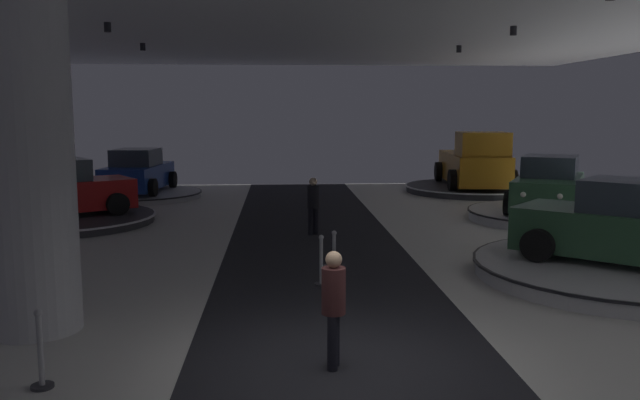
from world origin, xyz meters
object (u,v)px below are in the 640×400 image
at_px(display_platform_far_left, 61,219).
at_px(display_car_far_left, 59,190).
at_px(pickup_truck_deep_right, 475,164).
at_px(column_left, 26,154).
at_px(display_platform_deep_left, 139,194).
at_px(display_platform_mid_right, 623,270).
at_px(display_platform_far_right, 547,215).
at_px(display_platform_deep_right, 472,188).
at_px(display_car_deep_left, 138,173).
at_px(visitor_walking_near, 313,202).
at_px(display_car_mid_right, 627,226).
at_px(visitor_walking_far, 334,302).
at_px(display_car_far_right, 549,186).

bearing_deg(display_platform_far_left, display_car_far_left, -148.23).
xyz_separation_m(pickup_truck_deep_right, display_platform_far_left, (-14.79, -6.53, -1.07)).
distance_m(column_left, pickup_truck_deep_right, 20.33).
relative_size(display_platform_deep_left, display_platform_mid_right, 0.82).
bearing_deg(pickup_truck_deep_right, display_car_far_left, -156.18).
distance_m(display_platform_far_right, display_platform_deep_right, 7.22).
height_order(column_left, display_platform_deep_left, column_left).
bearing_deg(display_platform_mid_right, column_left, -167.15).
xyz_separation_m(column_left, display_car_deep_left, (-1.76, 15.73, -1.75)).
bearing_deg(pickup_truck_deep_right, visitor_walking_near, -129.30).
relative_size(display_platform_deep_right, pickup_truck_deep_right, 1.04).
bearing_deg(display_car_far_left, display_car_mid_right, -28.28).
bearing_deg(visitor_walking_near, display_car_far_left, 163.33).
bearing_deg(display_platform_far_left, display_platform_far_right, -1.42).
height_order(display_car_deep_left, display_car_mid_right, display_car_mid_right).
bearing_deg(display_platform_far_right, display_platform_far_left, 178.58).
distance_m(display_platform_deep_right, pickup_truck_deep_right, 1.11).
relative_size(display_platform_deep_left, display_car_mid_right, 1.14).
xyz_separation_m(display_car_far_left, visitor_walking_far, (7.38, -11.64, -0.12)).
distance_m(display_car_mid_right, display_platform_far_left, 15.58).
bearing_deg(display_car_mid_right, display_car_far_right, 79.01).
height_order(column_left, display_platform_deep_right, column_left).
distance_m(display_platform_far_left, visitor_walking_near, 7.95).
height_order(display_platform_deep_right, visitor_walking_far, visitor_walking_far).
height_order(display_car_far_right, display_car_far_left, display_car_far_right).
xyz_separation_m(display_platform_deep_left, display_car_mid_right, (12.60, -13.31, 0.96)).
xyz_separation_m(display_car_far_right, visitor_walking_near, (-7.48, -1.95, -0.17)).
xyz_separation_m(display_car_mid_right, display_platform_far_left, (-13.68, 7.39, -0.94)).
bearing_deg(display_car_far_right, display_platform_far_right, -118.41).
bearing_deg(display_car_deep_left, display_platform_mid_right, -46.50).
bearing_deg(display_platform_far_left, visitor_walking_far, -57.78).
height_order(display_platform_mid_right, visitor_walking_far, visitor_walking_far).
relative_size(display_car_mid_right, display_platform_far_right, 0.88).
distance_m(display_car_mid_right, visitor_walking_near, 7.96).
xyz_separation_m(display_car_deep_left, visitor_walking_near, (6.50, -8.18, -0.09)).
bearing_deg(display_car_far_left, display_car_deep_left, 79.44).
xyz_separation_m(display_platform_mid_right, visitor_walking_near, (-6.08, 5.08, 0.73)).
xyz_separation_m(display_platform_mid_right, visitor_walking_far, (-6.31, -4.29, 0.73)).
distance_m(display_car_deep_left, display_car_far_right, 15.30).
bearing_deg(display_platform_far_left, display_platform_deep_left, 79.68).
bearing_deg(visitor_walking_near, display_car_deep_left, 128.47).
height_order(display_platform_mid_right, display_platform_far_right, display_platform_mid_right).
bearing_deg(display_platform_far_right, display_platform_deep_right, 91.68).
height_order(display_platform_mid_right, display_platform_far_left, display_platform_mid_right).
bearing_deg(visitor_walking_far, pickup_truck_deep_right, 67.74).
relative_size(column_left, display_platform_far_left, 0.98).
relative_size(column_left, display_platform_far_right, 1.12).
height_order(display_platform_far_right, visitor_walking_far, visitor_walking_far).
relative_size(display_platform_far_left, visitor_walking_far, 3.53).
bearing_deg(pickup_truck_deep_right, display_platform_far_left, -156.19).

